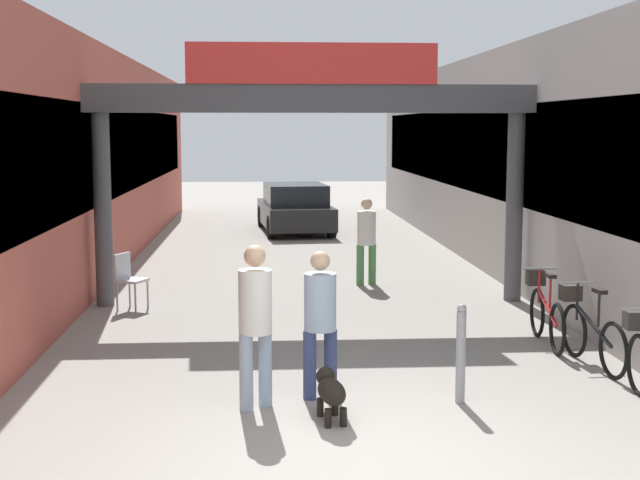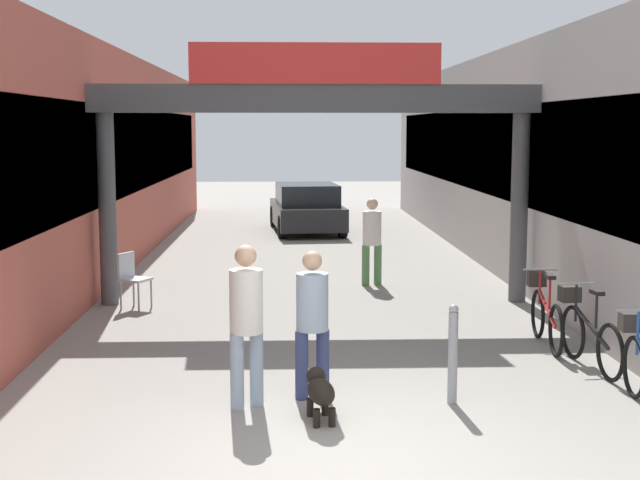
# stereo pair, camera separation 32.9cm
# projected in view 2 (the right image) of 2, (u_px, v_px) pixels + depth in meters

# --- Properties ---
(ground_plane) EXTENTS (80.00, 80.00, 0.00)m
(ground_plane) POSITION_uv_depth(u_px,v_px,m) (342.00, 462.00, 7.68)
(ground_plane) COLOR gray
(storefront_left) EXTENTS (3.00, 26.00, 4.34)m
(storefront_left) POSITION_uv_depth(u_px,v_px,m) (59.00, 162.00, 18.11)
(storefront_left) COLOR #B25142
(storefront_left) RESTS_ON ground_plane
(storefront_right) EXTENTS (3.00, 26.00, 4.34)m
(storefront_right) POSITION_uv_depth(u_px,v_px,m) (553.00, 161.00, 18.50)
(storefront_right) COLOR #9E9993
(storefront_right) RESTS_ON ground_plane
(arcade_sign_gateway) EXTENTS (7.40, 0.47, 4.18)m
(arcade_sign_gateway) POSITION_uv_depth(u_px,v_px,m) (315.00, 119.00, 14.24)
(arcade_sign_gateway) COLOR #4C4C4F
(arcade_sign_gateway) RESTS_ON ground_plane
(pedestrian_with_dog) EXTENTS (0.48, 0.48, 1.69)m
(pedestrian_with_dog) POSITION_uv_depth(u_px,v_px,m) (246.00, 315.00, 9.04)
(pedestrian_with_dog) COLOR #8C9EB2
(pedestrian_with_dog) RESTS_ON ground_plane
(pedestrian_companion) EXTENTS (0.43, 0.43, 1.58)m
(pedestrian_companion) POSITION_uv_depth(u_px,v_px,m) (312.00, 315.00, 9.38)
(pedestrian_companion) COLOR navy
(pedestrian_companion) RESTS_ON ground_plane
(pedestrian_carrying_crate) EXTENTS (0.43, 0.43, 1.59)m
(pedestrian_carrying_crate) POSITION_uv_depth(u_px,v_px,m) (372.00, 236.00, 16.18)
(pedestrian_carrying_crate) COLOR #4C7F47
(pedestrian_carrying_crate) RESTS_ON ground_plane
(dog_on_leash) EXTENTS (0.34, 0.67, 0.48)m
(dog_on_leash) POSITION_uv_depth(u_px,v_px,m) (320.00, 391.00, 8.74)
(dog_on_leash) COLOR black
(dog_on_leash) RESTS_ON ground_plane
(bicycle_black_second) EXTENTS (0.46, 1.69, 0.98)m
(bicycle_black_second) POSITION_uv_depth(u_px,v_px,m) (587.00, 331.00, 10.66)
(bicycle_black_second) COLOR black
(bicycle_black_second) RESTS_ON ground_plane
(bicycle_red_third) EXTENTS (0.46, 1.69, 0.98)m
(bicycle_red_third) POSITION_uv_depth(u_px,v_px,m) (545.00, 312.00, 11.76)
(bicycle_red_third) COLOR black
(bicycle_red_third) RESTS_ON ground_plane
(bollard_post_metal) EXTENTS (0.10, 0.10, 1.05)m
(bollard_post_metal) POSITION_uv_depth(u_px,v_px,m) (453.00, 354.00, 9.22)
(bollard_post_metal) COLOR gray
(bollard_post_metal) RESTS_ON ground_plane
(cafe_chair_aluminium_nearer) EXTENTS (0.54, 0.54, 0.89)m
(cafe_chair_aluminium_nearer) POSITION_uv_depth(u_px,v_px,m) (131.00, 275.00, 14.13)
(cafe_chair_aluminium_nearer) COLOR gray
(cafe_chair_aluminium_nearer) RESTS_ON ground_plane
(parked_car_black) EXTENTS (2.08, 4.13, 1.33)m
(parked_car_black) POSITION_uv_depth(u_px,v_px,m) (307.00, 209.00, 24.53)
(parked_car_black) COLOR black
(parked_car_black) RESTS_ON ground_plane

